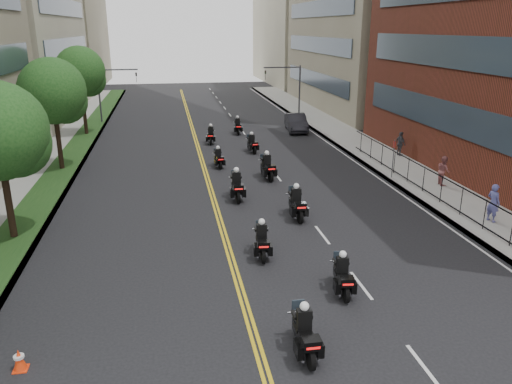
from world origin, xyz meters
TOP-DOWN VIEW (x-y plane):
  - ground at (0.00, 0.00)m, footprint 160.00×160.00m
  - sidewalk_right at (12.00, 25.00)m, footprint 4.00×90.00m
  - sidewalk_left at (-12.00, 25.00)m, footprint 4.00×90.00m
  - grass_strip at (-11.20, 25.00)m, footprint 2.00×90.00m
  - building_right_far at (21.50, 78.00)m, footprint 15.00×28.00m
  - building_left_far at (-22.00, 78.00)m, footprint 16.00×28.00m
  - iron_fence at (11.00, 12.00)m, footprint 0.05×28.00m
  - street_trees at (-11.05, 18.61)m, footprint 4.40×38.40m
  - traffic_signal_right at (9.54, 42.00)m, footprint 4.09×0.20m
  - traffic_signal_left at (-9.54, 42.00)m, footprint 4.09×0.20m
  - motorcycle_0 at (-0.10, 1.29)m, footprint 0.53×2.31m
  - motorcycle_1 at (2.28, 4.63)m, footprint 0.66×2.22m
  - motorcycle_2 at (-0.09, 8.26)m, footprint 0.63×2.28m
  - motorcycle_3 at (2.54, 12.43)m, footprint 0.57×2.50m
  - motorcycle_4 at (-0.10, 15.95)m, footprint 0.59×2.53m
  - motorcycle_5 at (2.44, 19.65)m, footprint 0.68×2.52m
  - motorcycle_6 at (-0.41, 23.05)m, footprint 0.57×2.07m
  - motorcycle_7 at (2.68, 27.00)m, footprint 0.63×2.22m
  - motorcycle_8 at (-0.24, 30.76)m, footprint 0.68×2.27m
  - motorcycle_9 at (2.58, 34.32)m, footprint 0.54×2.29m
  - parked_sedan at (8.28, 34.66)m, footprint 2.23×5.10m
  - pedestrian_a at (12.03, 9.87)m, footprint 0.65×0.82m
  - pedestrian_b at (12.82, 15.99)m, footprint 0.82×0.98m
  - pedestrian_c at (13.50, 23.38)m, footprint 0.67×1.15m
  - traffic_cone at (-8.44, 2.02)m, footprint 0.41×0.41m

SIDE VIEW (x-z plane):
  - ground at x=0.00m, z-range 0.00..0.00m
  - sidewalk_right at x=12.00m, z-range 0.00..0.15m
  - sidewalk_left at x=-12.00m, z-range 0.00..0.15m
  - grass_strip at x=-11.20m, z-range 0.15..0.19m
  - traffic_cone at x=-8.44m, z-range -0.01..0.67m
  - motorcycle_6 at x=-0.41m, z-range -0.16..1.37m
  - motorcycle_7 at x=2.68m, z-range -0.17..1.47m
  - motorcycle_1 at x=2.28m, z-range -0.17..1.47m
  - motorcycle_8 at x=-0.24m, z-range -0.18..1.50m
  - motorcycle_2 at x=-0.09m, z-range -0.18..1.51m
  - motorcycle_9 at x=2.58m, z-range -0.18..1.51m
  - motorcycle_0 at x=-0.10m, z-range -0.18..1.53m
  - motorcycle_3 at x=2.54m, z-range -0.19..1.65m
  - motorcycle_5 at x=2.44m, z-range -0.20..1.66m
  - motorcycle_4 at x=-0.10m, z-range -0.20..1.67m
  - parked_sedan at x=8.28m, z-range 0.00..1.63m
  - iron_fence at x=11.00m, z-range 0.15..1.65m
  - pedestrian_b at x=12.82m, z-range 0.15..1.97m
  - pedestrian_c at x=13.50m, z-range 0.15..1.98m
  - pedestrian_a at x=12.03m, z-range 0.15..2.11m
  - traffic_signal_right at x=9.54m, z-range 0.90..6.50m
  - traffic_signal_left at x=-9.54m, z-range 0.90..6.50m
  - street_trees at x=-11.05m, z-range 1.14..9.12m
  - building_right_far at x=21.50m, z-range 0.00..26.00m
  - building_left_far at x=-22.00m, z-range 0.00..26.00m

